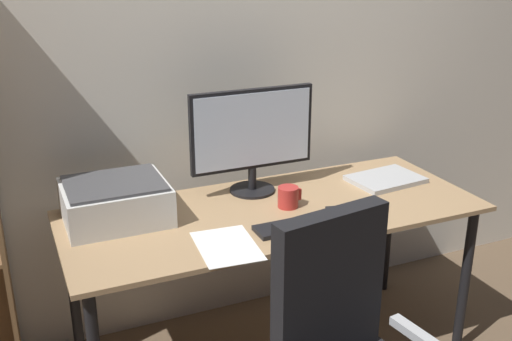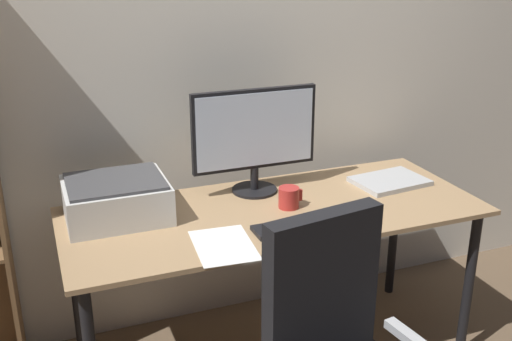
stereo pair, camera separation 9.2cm
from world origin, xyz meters
TOP-DOWN VIEW (x-y plane):
  - back_wall at (0.00, 0.52)m, footprint 6.40×0.10m
  - desk at (0.00, 0.00)m, footprint 1.73×0.71m
  - monitor at (-0.01, 0.21)m, footprint 0.56×0.20m
  - keyboard at (-0.02, -0.20)m, footprint 0.29×0.11m
  - mouse at (0.19, -0.18)m, footprint 0.08×0.11m
  - coffee_mug at (0.06, -0.01)m, footprint 0.10×0.09m
  - laptop at (0.61, 0.07)m, footprint 0.34×0.26m
  - printer at (-0.62, 0.15)m, footprint 0.40×0.34m
  - paper_sheet at (-0.30, -0.23)m, footprint 0.23×0.31m

SIDE VIEW (x-z plane):
  - desk at x=0.00m, z-range 0.29..1.03m
  - paper_sheet at x=-0.30m, z-range 0.74..0.74m
  - keyboard at x=-0.02m, z-range 0.74..0.76m
  - laptop at x=0.61m, z-range 0.74..0.76m
  - mouse at x=0.19m, z-range 0.74..0.77m
  - coffee_mug at x=0.06m, z-range 0.74..0.83m
  - printer at x=-0.62m, z-range 0.74..0.90m
  - monitor at x=-0.01m, z-range 0.77..1.24m
  - back_wall at x=0.00m, z-range 0.00..2.60m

